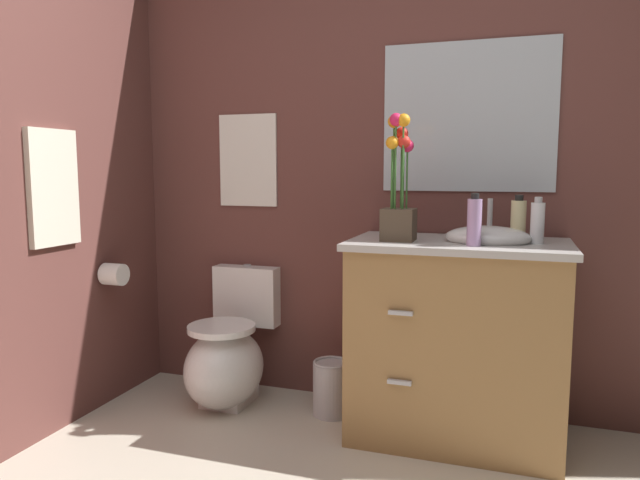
% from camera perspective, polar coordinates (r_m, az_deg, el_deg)
% --- Properties ---
extents(wall_back, '(4.49, 0.05, 2.50)m').
position_cam_1_polar(wall_back, '(2.91, 12.25, 7.69)').
color(wall_back, brown).
rests_on(wall_back, ground_plane).
extents(toilet, '(0.38, 0.59, 0.69)m').
position_cam_1_polar(toilet, '(3.09, -8.98, -11.28)').
color(toilet, white).
rests_on(toilet, ground_plane).
extents(vanity_cabinet, '(0.94, 0.56, 1.07)m').
position_cam_1_polar(vanity_cabinet, '(2.68, 13.26, -9.36)').
color(vanity_cabinet, '#9E7242').
rests_on(vanity_cabinet, ground_plane).
extents(flower_vase, '(0.14, 0.14, 0.55)m').
position_cam_1_polar(flower_vase, '(2.55, 7.76, 4.35)').
color(flower_vase, '#4C3D2D').
rests_on(flower_vase, vanity_cabinet).
extents(soap_bottle, '(0.06, 0.06, 0.20)m').
position_cam_1_polar(soap_bottle, '(2.59, 20.56, 1.64)').
color(soap_bottle, white).
rests_on(soap_bottle, vanity_cabinet).
extents(lotion_bottle, '(0.06, 0.06, 0.20)m').
position_cam_1_polar(lotion_bottle, '(2.66, 18.88, 1.87)').
color(lotion_bottle, beige).
rests_on(lotion_bottle, vanity_cabinet).
extents(hand_wash_bottle, '(0.06, 0.06, 0.21)m').
position_cam_1_polar(hand_wash_bottle, '(2.43, 14.90, 1.75)').
color(hand_wash_bottle, '#B28CBF').
rests_on(hand_wash_bottle, vanity_cabinet).
extents(trash_bin, '(0.18, 0.18, 0.27)m').
position_cam_1_polar(trash_bin, '(2.95, 1.11, -14.27)').
color(trash_bin, '#B7B7BC').
rests_on(trash_bin, ground_plane).
extents(wall_poster, '(0.33, 0.01, 0.49)m').
position_cam_1_polar(wall_poster, '(3.17, -7.08, 7.75)').
color(wall_poster, silver).
extents(wall_mirror, '(0.80, 0.01, 0.70)m').
position_cam_1_polar(wall_mirror, '(2.88, 14.31, 11.63)').
color(wall_mirror, '#B2BCC6').
extents(hanging_towel, '(0.03, 0.28, 0.52)m').
position_cam_1_polar(hanging_towel, '(2.86, -24.70, 4.68)').
color(hanging_towel, beige).
extents(toilet_paper_roll, '(0.11, 0.11, 0.11)m').
position_cam_1_polar(toilet_paper_roll, '(3.10, -19.57, -3.19)').
color(toilet_paper_roll, white).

